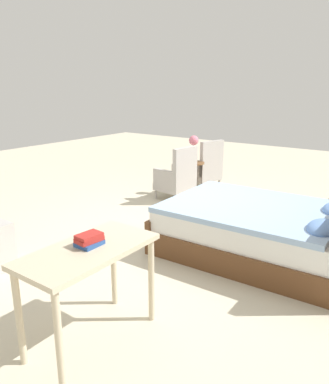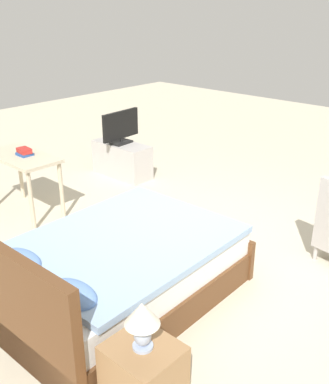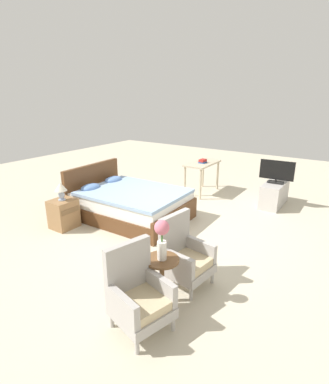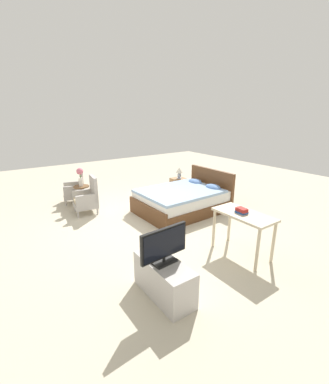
{
  "view_description": "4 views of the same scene",
  "coord_description": "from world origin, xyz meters",
  "px_view_note": "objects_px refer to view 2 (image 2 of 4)",
  "views": [
    {
      "loc": [
        3.87,
        2.57,
        1.9
      ],
      "look_at": [
        0.34,
        0.02,
        0.66
      ],
      "focal_mm": 35.0,
      "sensor_mm": 36.0,
      "label": 1
    },
    {
      "loc": [
        -2.63,
        3.32,
        2.49
      ],
      "look_at": [
        0.27,
        0.16,
        0.67
      ],
      "focal_mm": 42.0,
      "sensor_mm": 36.0,
      "label": 2
    },
    {
      "loc": [
        -4.24,
        -2.57,
        2.37
      ],
      "look_at": [
        -0.06,
        0.26,
        0.7
      ],
      "focal_mm": 28.0,
      "sensor_mm": 36.0,
      "label": 3
    },
    {
      "loc": [
        4.72,
        -2.75,
        2.41
      ],
      "look_at": [
        0.3,
        0.34,
        0.73
      ],
      "focal_mm": 24.0,
      "sensor_mm": 36.0,
      "label": 4
    }
  ],
  "objects_px": {
    "nightstand": "(144,380)",
    "tv_stand": "(122,159)",
    "tv_flatscreen": "(121,127)",
    "table_lamp": "(142,319)",
    "book_stack": "(24,152)",
    "bed": "(114,271)",
    "vanity_desk": "(23,164)"
  },
  "relations": [
    {
      "from": "nightstand",
      "to": "tv_stand",
      "type": "xyz_separation_m",
      "value": [
        3.36,
        -2.88,
        -0.01
      ]
    },
    {
      "from": "tv_stand",
      "to": "tv_flatscreen",
      "type": "height_order",
      "value": "tv_flatscreen"
    },
    {
      "from": "tv_flatscreen",
      "to": "nightstand",
      "type": "bearing_deg",
      "value": 139.42
    },
    {
      "from": "nightstand",
      "to": "table_lamp",
      "type": "bearing_deg",
      "value": 90.0
    },
    {
      "from": "tv_stand",
      "to": "tv_flatscreen",
      "type": "xyz_separation_m",
      "value": [
        0.0,
        0.0,
        0.51
      ]
    },
    {
      "from": "tv_flatscreen",
      "to": "book_stack",
      "type": "height_order",
      "value": "tv_flatscreen"
    },
    {
      "from": "bed",
      "to": "tv_flatscreen",
      "type": "height_order",
      "value": "tv_flatscreen"
    },
    {
      "from": "tv_stand",
      "to": "vanity_desk",
      "type": "bearing_deg",
      "value": 93.61
    },
    {
      "from": "nightstand",
      "to": "tv_stand",
      "type": "height_order",
      "value": "nightstand"
    },
    {
      "from": "bed",
      "to": "nightstand",
      "type": "bearing_deg",
      "value": 147.03
    },
    {
      "from": "nightstand",
      "to": "table_lamp",
      "type": "xyz_separation_m",
      "value": [
        0.0,
        0.0,
        0.48
      ]
    },
    {
      "from": "bed",
      "to": "tv_flatscreen",
      "type": "xyz_separation_m",
      "value": [
        2.32,
        -2.2,
        0.47
      ]
    },
    {
      "from": "bed",
      "to": "table_lamp",
      "type": "distance_m",
      "value": 1.33
    },
    {
      "from": "tv_flatscreen",
      "to": "book_stack",
      "type": "bearing_deg",
      "value": 94.99
    },
    {
      "from": "book_stack",
      "to": "vanity_desk",
      "type": "bearing_deg",
      "value": 32.44
    },
    {
      "from": "nightstand",
      "to": "vanity_desk",
      "type": "distance_m",
      "value": 3.47
    },
    {
      "from": "tv_stand",
      "to": "tv_flatscreen",
      "type": "relative_size",
      "value": 1.34
    },
    {
      "from": "bed",
      "to": "vanity_desk",
      "type": "height_order",
      "value": "bed"
    },
    {
      "from": "bed",
      "to": "table_lamp",
      "type": "xyz_separation_m",
      "value": [
        -1.05,
        0.68,
        0.45
      ]
    },
    {
      "from": "nightstand",
      "to": "table_lamp",
      "type": "height_order",
      "value": "table_lamp"
    },
    {
      "from": "vanity_desk",
      "to": "book_stack",
      "type": "xyz_separation_m",
      "value": [
        -0.04,
        -0.02,
        0.16
      ]
    },
    {
      "from": "table_lamp",
      "to": "book_stack",
      "type": "distance_m",
      "value": 3.42
    },
    {
      "from": "tv_stand",
      "to": "vanity_desk",
      "type": "relative_size",
      "value": 0.92
    },
    {
      "from": "table_lamp",
      "to": "book_stack",
      "type": "xyz_separation_m",
      "value": [
        3.21,
        -1.17,
        0.07
      ]
    },
    {
      "from": "tv_stand",
      "to": "tv_flatscreen",
      "type": "distance_m",
      "value": 0.51
    },
    {
      "from": "bed",
      "to": "nightstand",
      "type": "relative_size",
      "value": 4.08
    },
    {
      "from": "nightstand",
      "to": "tv_flatscreen",
      "type": "xyz_separation_m",
      "value": [
        3.36,
        -2.88,
        0.5
      ]
    },
    {
      "from": "table_lamp",
      "to": "tv_stand",
      "type": "height_order",
      "value": "table_lamp"
    },
    {
      "from": "nightstand",
      "to": "book_stack",
      "type": "xyz_separation_m",
      "value": [
        3.21,
        -1.17,
        0.55
      ]
    },
    {
      "from": "nightstand",
      "to": "bed",
      "type": "bearing_deg",
      "value": -32.97
    },
    {
      "from": "tv_stand",
      "to": "table_lamp",
      "type": "bearing_deg",
      "value": 139.39
    },
    {
      "from": "tv_stand",
      "to": "nightstand",
      "type": "bearing_deg",
      "value": 139.4
    }
  ]
}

